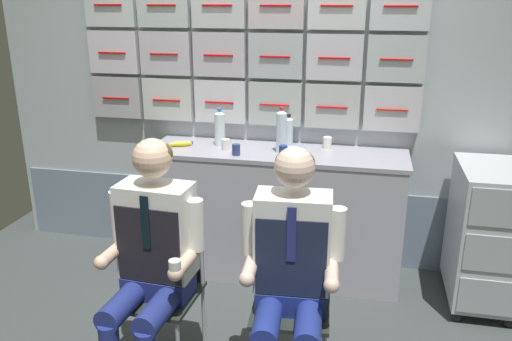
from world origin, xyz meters
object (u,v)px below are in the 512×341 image
object	(u,v)px
folding_chair_right	(293,285)
water_bottle_blue_cap	(281,131)
crew_member_left	(151,252)
crew_member_right	(291,266)
folding_chair_left	(166,273)
coffee_cup_spare	(283,151)
service_trolley	(484,233)
snack_banana	(181,144)

from	to	relation	value
folding_chair_right	water_bottle_blue_cap	xyz separation A→B (m)	(-0.25, 1.06, 0.57)
crew_member_left	crew_member_right	world-z (taller)	crew_member_left
folding_chair_left	folding_chair_right	distance (m)	0.71
crew_member_left	coffee_cup_spare	bearing A→B (deg)	65.87
service_trolley	snack_banana	bearing A→B (deg)	177.60
crew_member_left	crew_member_right	size ratio (longest dim) A/B	1.01
folding_chair_right	crew_member_right	distance (m)	0.26
folding_chair_left	coffee_cup_spare	distance (m)	1.18
snack_banana	crew_member_right	bearing A→B (deg)	-50.31
service_trolley	folding_chair_left	size ratio (longest dim) A/B	1.12
folding_chair_left	service_trolley	bearing A→B (deg)	27.99
crew_member_right	snack_banana	distance (m)	1.58
folding_chair_left	folding_chair_right	xyz separation A→B (m)	(0.71, 0.02, 0.00)
service_trolley	crew_member_left	world-z (taller)	crew_member_left
water_bottle_blue_cap	folding_chair_left	bearing A→B (deg)	-112.98
folding_chair_right	snack_banana	world-z (taller)	snack_banana
crew_member_left	snack_banana	world-z (taller)	crew_member_left
folding_chair_right	folding_chair_left	bearing A→B (deg)	-178.08
service_trolley	crew_member_left	distance (m)	2.19
coffee_cup_spare	snack_banana	bearing A→B (deg)	172.10
service_trolley	folding_chair_right	distance (m)	1.49
service_trolley	crew_member_left	xyz separation A→B (m)	(-1.85, -1.14, 0.23)
folding_chair_right	water_bottle_blue_cap	bearing A→B (deg)	103.18
folding_chair_right	crew_member_right	bearing A→B (deg)	-85.84
crew_member_right	coffee_cup_spare	xyz separation A→B (m)	(-0.23, 1.10, 0.26)
service_trolley	crew_member_right	bearing A→B (deg)	-135.34
service_trolley	crew_member_left	size ratio (longest dim) A/B	0.73
water_bottle_blue_cap	crew_member_right	bearing A→B (deg)	-77.96
crew_member_left	coffee_cup_spare	size ratio (longest dim) A/B	15.92
crew_member_left	water_bottle_blue_cap	distance (m)	1.37
service_trolley	water_bottle_blue_cap	world-z (taller)	water_bottle_blue_cap
service_trolley	folding_chair_right	bearing A→B (deg)	-139.96
service_trolley	water_bottle_blue_cap	distance (m)	1.51
snack_banana	water_bottle_blue_cap	bearing A→B (deg)	0.88
crew_member_left	crew_member_right	bearing A→B (deg)	1.86
crew_member_right	snack_banana	xyz separation A→B (m)	(-1.00, 1.20, 0.24)
folding_chair_right	crew_member_right	xyz separation A→B (m)	(0.01, -0.16, 0.20)
service_trolley	water_bottle_blue_cap	xyz separation A→B (m)	(-1.39, 0.10, 0.59)
folding_chair_right	water_bottle_blue_cap	distance (m)	1.23
folding_chair_right	coffee_cup_spare	world-z (taller)	coffee_cup_spare
crew_member_right	coffee_cup_spare	bearing A→B (deg)	101.62
service_trolley	water_bottle_blue_cap	size ratio (longest dim) A/B	3.01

